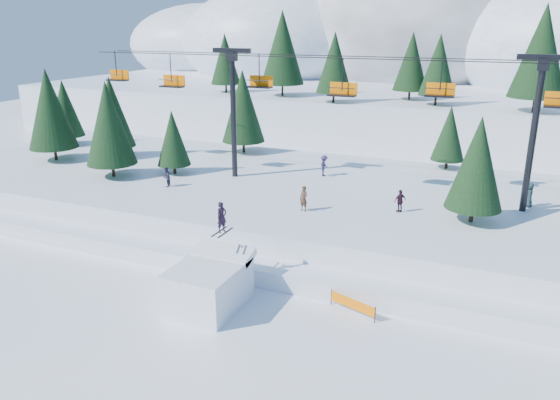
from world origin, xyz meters
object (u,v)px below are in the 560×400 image
at_px(banner_near, 353,304).
at_px(banner_far, 422,295).
at_px(chairlift, 348,99).
at_px(jump_kicker, 209,284).

height_order(banner_near, banner_far, same).
xyz_separation_m(chairlift, banner_far, (7.87, -11.15, -8.78)).
xyz_separation_m(jump_kicker, chairlift, (2.69, 15.89, 8.04)).
bearing_deg(chairlift, jump_kicker, -99.62).
relative_size(jump_kicker, banner_far, 1.99).
xyz_separation_m(banner_near, banner_far, (3.19, 2.50, 0.00)).
relative_size(banner_near, banner_far, 0.98).
bearing_deg(banner_far, chairlift, 125.22).
bearing_deg(banner_near, banner_far, 38.17).
xyz_separation_m(jump_kicker, banner_far, (10.56, 4.74, -0.74)).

